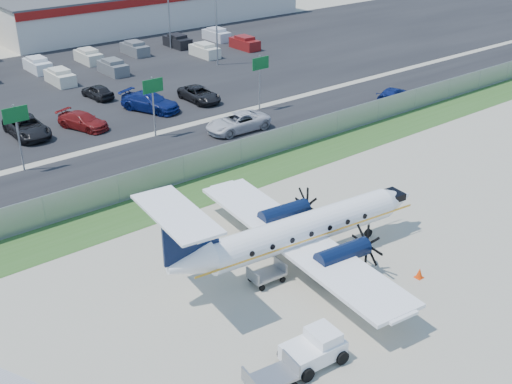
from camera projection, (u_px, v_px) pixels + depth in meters
ground at (325, 268)px, 34.98m from camera, size 170.00×170.00×0.00m
grass_verge at (201, 192)px, 43.38m from camera, size 170.00×4.00×0.02m
access_road at (148, 160)px, 48.29m from camera, size 170.00×8.00×0.02m
parking_lot at (40, 94)px, 63.01m from camera, size 170.00×32.00×0.02m
perimeter_fence at (184, 169)px, 44.35m from camera, size 120.00×0.06×1.99m
building_east at (154, 6)px, 91.84m from camera, size 44.40×12.40×5.24m
sign_left at (17, 124)px, 44.96m from camera, size 1.80×0.26×5.00m
sign_mid at (153, 94)px, 51.12m from camera, size 1.80×0.26×5.00m
sign_right at (260, 71)px, 57.29m from camera, size 1.80×0.26×5.00m
light_pole_ne at (216, 18)px, 70.52m from camera, size 0.90×0.35×9.09m
light_pole_se at (168, 5)px, 77.53m from camera, size 0.90×0.35×9.09m
aircraft at (298, 231)px, 34.63m from camera, size 16.67×16.41×5.12m
pushback_tug at (315, 348)px, 27.98m from camera, size 2.79×2.10×1.44m
baggage_cart_near at (271, 377)px, 26.55m from camera, size 2.27×1.53×1.11m
baggage_cart_far at (267, 274)px, 33.55m from camera, size 1.96×1.26×0.99m
cone_nose at (343, 210)px, 40.50m from camera, size 0.35×0.35×0.50m
cone_port_wing at (419, 273)px, 33.99m from camera, size 0.41×0.41×0.58m
cone_starboard_wing at (182, 233)px, 37.78m from camera, size 0.43×0.43×0.61m
road_car_mid at (238, 131)px, 53.85m from camera, size 5.66×2.79×1.54m
road_car_east at (392, 101)px, 60.94m from camera, size 4.93×3.22×1.33m
parked_car_b at (28, 136)px, 52.81m from camera, size 2.69×5.64×1.55m
parked_car_c at (84, 129)px, 54.36m from camera, size 3.51×5.11×1.38m
parked_car_d at (151, 111)px, 58.53m from camera, size 4.37×6.16×1.66m
parked_car_e at (200, 101)px, 61.00m from camera, size 2.35×4.99×1.38m
parked_car_g at (98, 98)px, 61.82m from camera, size 1.98×4.16×1.37m
far_parking_rows at (22, 83)px, 66.52m from camera, size 56.00×10.00×1.60m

